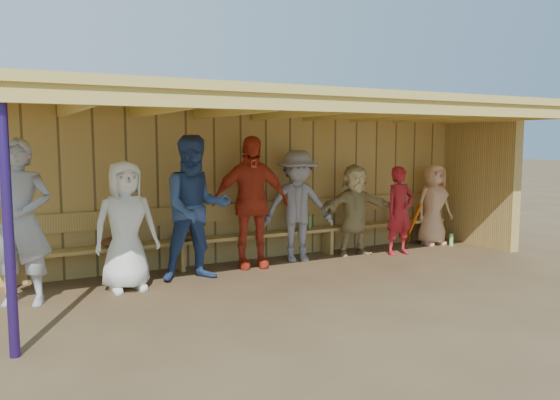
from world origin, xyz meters
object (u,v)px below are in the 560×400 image
object	(u,v)px
player_d	(251,202)
bench	(257,228)
player_c	(196,208)
player_e	(298,206)
player_f	(355,210)
player_a	(21,222)
player_b	(126,226)
player_g	(400,211)
player_h	(434,205)

from	to	relation	value
player_d	bench	bearing A→B (deg)	62.77
player_c	player_e	size ratio (longest dim) A/B	1.13
player_f	bench	bearing A→B (deg)	171.64
player_d	player_a	bearing A→B (deg)	-159.25
player_f	player_d	bearing A→B (deg)	-176.29
player_b	player_d	distance (m)	2.00
player_d	player_e	world-z (taller)	player_d
player_d	player_g	distance (m)	2.63
player_d	player_e	xyz separation A→B (m)	(0.84, 0.04, -0.11)
player_a	player_f	distance (m)	5.08
player_f	player_h	xyz separation A→B (m)	(1.81, 0.07, -0.02)
player_b	bench	size ratio (longest dim) A/B	0.22
player_g	player_d	bearing A→B (deg)	170.86
player_h	bench	bearing A→B (deg)	178.74
player_h	player_e	bearing A→B (deg)	-176.17
player_e	player_f	bearing A→B (deg)	11.59
player_c	bench	xyz separation A→B (m)	(1.25, 0.67, -0.47)
player_a	bench	distance (m)	3.56
player_c	player_e	xyz separation A→B (m)	(1.82, 0.37, -0.11)
player_a	player_c	world-z (taller)	player_c
player_e	player_h	size ratio (longest dim) A/B	1.18
player_h	bench	world-z (taller)	player_h
player_c	player_g	bearing A→B (deg)	4.75
player_f	player_g	xyz separation A→B (m)	(0.69, -0.32, -0.02)
player_g	bench	bearing A→B (deg)	161.86
player_e	player_g	size ratio (longest dim) A/B	1.19
player_a	player_h	bearing A→B (deg)	28.48
player_b	bench	world-z (taller)	player_b
player_g	player_h	xyz separation A→B (m)	(1.12, 0.38, 0.00)
player_c	bench	size ratio (longest dim) A/B	0.26
player_c	player_h	xyz separation A→B (m)	(4.69, 0.37, -0.25)
player_g	bench	size ratio (longest dim) A/B	0.20
player_a	player_g	size ratio (longest dim) A/B	1.31
player_e	player_h	distance (m)	2.87
player_a	player_f	size ratio (longest dim) A/B	1.28
player_e	player_h	xyz separation A→B (m)	(2.87, 0.00, -0.14)
player_f	player_g	distance (m)	0.76
player_c	player_f	bearing A→B (deg)	10.98
player_d	player_e	bearing A→B (deg)	14.38
player_d	player_g	bearing A→B (deg)	4.22
player_b	player_d	xyz separation A→B (m)	(1.95, 0.43, 0.16)
player_c	player_h	world-z (taller)	player_c
player_b	player_e	size ratio (longest dim) A/B	0.95
player_g	bench	world-z (taller)	player_g
player_b	player_d	world-z (taller)	player_d
player_f	player_c	bearing A→B (deg)	-169.53
player_b	player_d	size ratio (longest dim) A/B	0.84
player_d	player_h	world-z (taller)	player_d
player_a	player_f	bearing A→B (deg)	29.35
player_b	player_h	world-z (taller)	player_b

